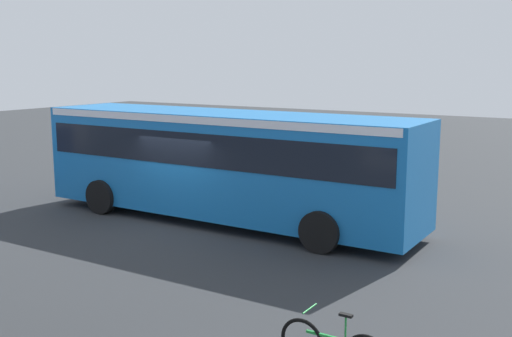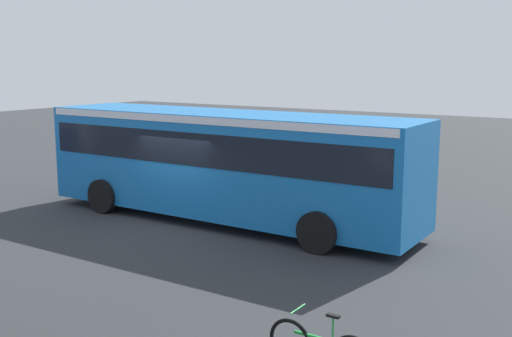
# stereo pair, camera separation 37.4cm
# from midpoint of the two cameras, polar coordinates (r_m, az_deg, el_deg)

# --- Properties ---
(ground) EXTENTS (80.00, 80.00, 0.00)m
(ground) POSITION_cam_midpoint_polar(r_m,az_deg,el_deg) (17.76, -5.96, -5.08)
(ground) COLOR #2D3033
(city_bus) EXTENTS (11.54, 2.85, 3.15)m
(city_bus) POSITION_cam_midpoint_polar(r_m,az_deg,el_deg) (17.60, -2.33, 1.10)
(city_bus) COLOR #196BB7
(city_bus) RESTS_ON ground
(pedestrian) EXTENTS (0.38, 0.38, 1.79)m
(pedestrian) POSITION_cam_midpoint_polar(r_m,az_deg,el_deg) (23.39, -10.96, 0.65)
(pedestrian) COLOR #2D2D38
(pedestrian) RESTS_ON ground
(traffic_sign) EXTENTS (0.08, 0.60, 2.80)m
(traffic_sign) POSITION_cam_midpoint_polar(r_m,az_deg,el_deg) (19.31, 2.18, 1.91)
(traffic_sign) COLOR slate
(traffic_sign) RESTS_ON ground
(lane_dash_leftmost) EXTENTS (2.00, 0.20, 0.01)m
(lane_dash_leftmost) POSITION_cam_midpoint_polar(r_m,az_deg,el_deg) (17.80, 9.35, -5.11)
(lane_dash_leftmost) COLOR silver
(lane_dash_leftmost) RESTS_ON ground
(lane_dash_left) EXTENTS (2.00, 0.20, 0.01)m
(lane_dash_left) POSITION_cam_midpoint_polar(r_m,az_deg,el_deg) (19.70, -1.36, -3.52)
(lane_dash_left) COLOR silver
(lane_dash_left) RESTS_ON ground
(lane_dash_centre) EXTENTS (2.00, 0.20, 0.01)m
(lane_dash_centre) POSITION_cam_midpoint_polar(r_m,az_deg,el_deg) (22.16, -9.91, -2.15)
(lane_dash_centre) COLOR silver
(lane_dash_centre) RESTS_ON ground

